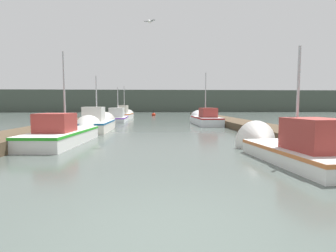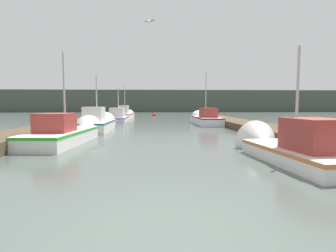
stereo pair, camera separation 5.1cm
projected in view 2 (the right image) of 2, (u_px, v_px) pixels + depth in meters
The scene contains 16 objects.
ground_plane at pixel (164, 232), 3.54m from camera, with size 200.00×200.00×0.00m.
dock_left at pixel (71, 125), 19.16m from camera, with size 2.32×40.00×0.47m.
dock_right at pixel (241, 124), 19.74m from camera, with size 2.32×40.00×0.47m.
distant_shore_ridge at pixel (156, 101), 67.57m from camera, with size 120.00×16.00×5.07m.
fishing_boat_0 at pixel (289, 147), 8.19m from camera, with size 2.22×5.07×4.05m.
fishing_boat_1 at pixel (70, 132), 12.28m from camera, with size 2.07×6.27×4.57m.
fishing_boat_2 at pixel (98, 123), 17.47m from camera, with size 1.87×5.36×4.10m.
fishing_boat_3 at pixel (205, 119), 22.83m from camera, with size 1.88×6.21×4.90m.
fishing_boat_4 at pixel (119, 117), 27.61m from camera, with size 1.90×6.38×4.07m.
fishing_boat_5 at pixel (125, 115), 32.02m from camera, with size 1.97×5.06×4.46m.
mooring_piling_0 at pixel (36, 132), 11.49m from camera, with size 0.25×0.25×1.03m.
mooring_piling_1 at pixel (212, 117), 24.28m from camera, with size 0.37×0.37×1.10m.
mooring_piling_2 at pixel (205, 115), 29.31m from camera, with size 0.36×0.36×1.16m.
mooring_piling_3 at pixel (103, 116), 25.18m from camera, with size 0.28×0.28×1.17m.
channel_buoy at pixel (154, 115), 39.77m from camera, with size 0.58×0.58×1.08m.
seagull_lead at pixel (149, 21), 11.75m from camera, with size 0.54×0.36×0.12m.
Camera 2 is at (-0.10, -3.41, 1.71)m, focal length 28.00 mm.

